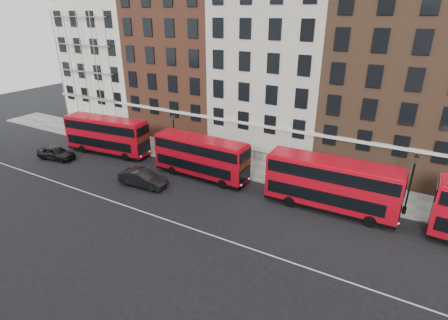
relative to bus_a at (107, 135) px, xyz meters
The scene contains 13 objects.
ground 17.37m from the bus_a, 21.00° to the right, with size 120.00×120.00×0.00m, color black.
pavement 16.80m from the bus_a, 15.08° to the left, with size 80.00×5.00×0.15m, color gray.
kerb 16.33m from the bus_a, ahead, with size 80.00×0.30×0.16m, color gray.
road_centre_line 18.18m from the bus_a, 26.95° to the right, with size 70.00×0.12×0.01m, color white.
building_terrace 21.17m from the bus_a, 36.60° to the left, with size 64.00×11.95×22.00m.
bus_a is the anchor object (origin of this frame).
bus_b 13.15m from the bus_a, ahead, with size 10.05×2.63×4.20m.
bus_c 26.05m from the bus_a, ahead, with size 10.85×2.89×4.53m.
car_rear 5.94m from the bus_a, 131.79° to the right, with size 1.79×4.45×1.52m, color black.
car_front 10.46m from the bus_a, 25.52° to the right, with size 1.69×4.85×1.60m, color black.
lamp_post_left 8.46m from the bus_a, 16.49° to the left, with size 0.44×0.44×5.33m.
lamp_post_right 31.87m from the bus_a, ahead, with size 0.44×0.44×5.33m.
iron_railings 17.43m from the bus_a, 22.11° to the left, with size 6.60×0.06×1.00m, color black, non-canonical shape.
Camera 1 is at (15.07, -20.72, 15.59)m, focal length 28.00 mm.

